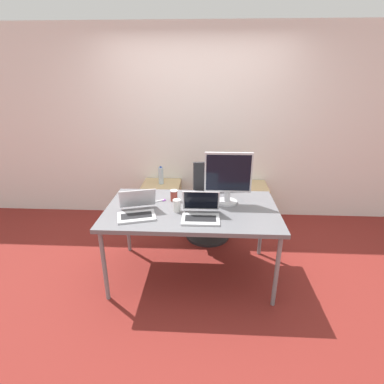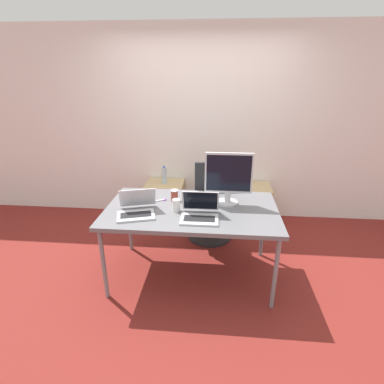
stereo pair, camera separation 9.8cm
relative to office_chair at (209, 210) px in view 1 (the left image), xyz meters
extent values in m
plane|color=maroon|center=(-0.18, -0.73, -0.41)|extent=(14.00, 14.00, 0.00)
cube|color=white|center=(-0.18, 0.79, 0.89)|extent=(10.00, 0.05, 2.60)
cube|color=slate|center=(-0.18, -0.73, 0.34)|extent=(1.67, 0.96, 0.04)
cylinder|color=gray|center=(-0.95, -1.14, -0.04)|extent=(0.04, 0.04, 0.73)
cylinder|color=gray|center=(0.60, -1.14, -0.04)|extent=(0.04, 0.04, 0.73)
cylinder|color=gray|center=(-0.95, -0.31, -0.04)|extent=(0.04, 0.04, 0.73)
cylinder|color=gray|center=(0.60, -0.31, -0.04)|extent=(0.04, 0.04, 0.73)
cylinder|color=#232326|center=(-0.01, 0.07, -0.39)|extent=(0.56, 0.56, 0.04)
cylinder|color=gray|center=(-0.01, 0.07, -0.17)|extent=(0.05, 0.05, 0.42)
cube|color=#232326|center=(-0.01, 0.07, 0.04)|extent=(0.55, 0.55, 0.07)
cube|color=#232326|center=(0.03, -0.19, 0.38)|extent=(0.44, 0.11, 0.60)
cube|color=tan|center=(-0.67, 0.52, -0.14)|extent=(0.52, 0.46, 0.55)
cube|color=tan|center=(-0.67, 0.29, -0.14)|extent=(0.48, 0.01, 0.44)
cube|color=tan|center=(0.54, 0.52, -0.14)|extent=(0.52, 0.46, 0.55)
cube|color=tan|center=(0.54, 0.29, -0.14)|extent=(0.48, 0.01, 0.44)
cylinder|color=silver|center=(-0.67, 0.52, 0.26)|extent=(0.07, 0.07, 0.23)
cylinder|color=#3359B2|center=(-0.67, 0.52, 0.38)|extent=(0.03, 0.03, 0.02)
cube|color=silver|center=(-0.67, -0.95, 0.37)|extent=(0.39, 0.32, 0.02)
cube|color=black|center=(-0.67, -0.95, 0.38)|extent=(0.30, 0.20, 0.00)
cube|color=silver|center=(-0.69, -0.79, 0.48)|extent=(0.36, 0.20, 0.21)
cube|color=black|center=(-0.69, -0.80, 0.49)|extent=(0.33, 0.18, 0.19)
cube|color=silver|center=(-0.08, -0.98, 0.37)|extent=(0.34, 0.23, 0.02)
cube|color=black|center=(-0.08, -0.98, 0.38)|extent=(0.28, 0.13, 0.00)
cube|color=silver|center=(-0.08, -0.83, 0.49)|extent=(0.34, 0.10, 0.21)
cube|color=black|center=(-0.08, -0.83, 0.49)|extent=(0.31, 0.08, 0.20)
cylinder|color=#B7B7BC|center=(0.17, -0.58, 0.37)|extent=(0.21, 0.21, 0.02)
cylinder|color=#B7B7BC|center=(0.17, -0.58, 0.43)|extent=(0.06, 0.06, 0.10)
cube|color=#B7B7BC|center=(0.17, -0.58, 0.68)|extent=(0.46, 0.03, 0.40)
cube|color=black|center=(0.17, -0.59, 0.68)|extent=(0.43, 0.00, 0.36)
ellipsoid|color=silver|center=(-0.12, -0.68, 0.38)|extent=(0.04, 0.06, 0.03)
cylinder|color=white|center=(-0.31, -0.80, 0.42)|extent=(0.07, 0.07, 0.12)
cylinder|color=maroon|center=(-0.37, -0.56, 0.42)|extent=(0.07, 0.07, 0.11)
cylinder|color=white|center=(-0.37, -0.56, 0.47)|extent=(0.08, 0.08, 0.01)
cube|color=#B2B2B7|center=(-0.53, -0.59, 0.37)|extent=(0.14, 0.09, 0.01)
torus|color=purple|center=(-0.48, -0.56, 0.37)|extent=(0.06, 0.06, 0.01)
camera|label=1|loc=(-0.04, -3.37, 1.61)|focal=28.00mm
camera|label=2|loc=(0.06, -3.36, 1.61)|focal=28.00mm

